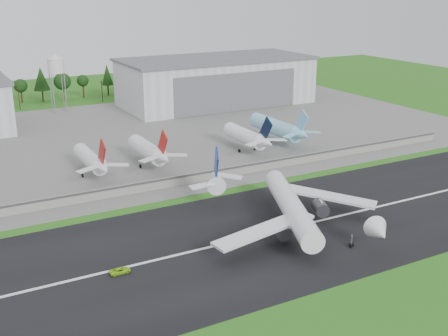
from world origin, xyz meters
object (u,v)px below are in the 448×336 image
parked_jet_navy (249,137)px  parked_jet_red_b (150,151)px  main_airliner (292,212)px  parked_jet_red_a (93,160)px  ground_vehicle (120,271)px  parked_jet_skyblue (280,128)px

parked_jet_navy → parked_jet_red_b: bearing=-180.0°
main_airliner → parked_jet_red_a: main_airliner is taller
ground_vehicle → parked_jet_red_a: (13.80, 68.63, 5.17)m
ground_vehicle → parked_jet_navy: bearing=-47.8°
parked_jet_red_a → parked_jet_skyblue: size_ratio=0.84×
ground_vehicle → parked_jet_red_b: (34.56, 68.68, 5.45)m
parked_jet_red_a → parked_jet_red_b: size_ratio=1.00×
ground_vehicle → parked_jet_red_b: parked_jet_red_b is taller
main_airliner → parked_jet_navy: 72.16m
parked_jet_red_a → parked_jet_navy: 61.46m
parked_jet_red_b → parked_jet_skyblue: parked_jet_skyblue is taller
parked_jet_navy → parked_jet_skyblue: size_ratio=0.84×
parked_jet_red_b → main_airliner: bearing=-78.3°
parked_jet_navy → ground_vehicle: bearing=-137.6°
parked_jet_red_b → parked_jet_navy: 40.70m
main_airliner → parked_jet_skyblue: 84.60m
parked_jet_red_b → parked_jet_skyblue: 58.46m
ground_vehicle → parked_jet_red_b: 77.08m
main_airliner → parked_jet_red_b: 68.41m
main_airliner → ground_vehicle: 48.64m
main_airliner → parked_jet_navy: (26.82, 66.97, 1.32)m
main_airliner → parked_jet_red_a: (-34.63, 66.92, 1.04)m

